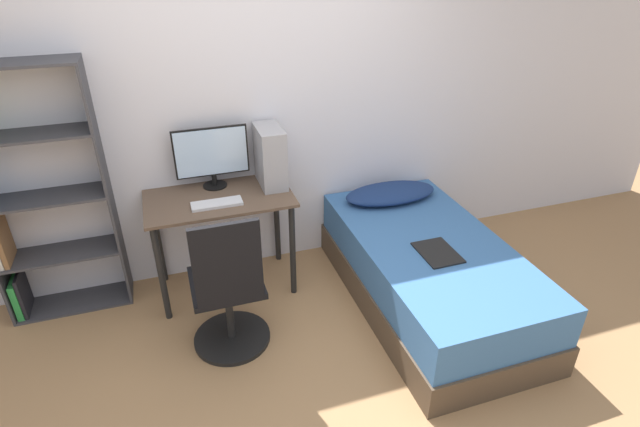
% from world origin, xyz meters
% --- Properties ---
extents(ground_plane, '(14.00, 14.00, 0.00)m').
position_xyz_m(ground_plane, '(0.00, 0.00, 0.00)').
color(ground_plane, '#9E754C').
extents(wall_back, '(8.00, 0.05, 2.50)m').
position_xyz_m(wall_back, '(0.00, 1.57, 1.25)').
color(wall_back, silver).
rests_on(wall_back, ground_plane).
extents(desk, '(1.02, 0.57, 0.77)m').
position_xyz_m(desk, '(-0.33, 1.26, 0.64)').
color(desk, brown).
rests_on(desk, ground_plane).
extents(bookshelf, '(0.79, 0.29, 1.75)m').
position_xyz_m(bookshelf, '(-1.54, 1.40, 0.83)').
color(bookshelf, '#38383D').
rests_on(bookshelf, ground_plane).
extents(office_chair, '(0.51, 0.51, 1.01)m').
position_xyz_m(office_chair, '(-0.40, 0.59, 0.40)').
color(office_chair, black).
rests_on(office_chair, ground_plane).
extents(bed, '(0.99, 1.87, 0.52)m').
position_xyz_m(bed, '(1.02, 0.61, 0.26)').
color(bed, '#4C3D2D').
rests_on(bed, ground_plane).
extents(pillow, '(0.76, 0.36, 0.11)m').
position_xyz_m(pillow, '(1.02, 1.28, 0.57)').
color(pillow, navy).
rests_on(pillow, bed).
extents(magazine, '(0.24, 0.32, 0.01)m').
position_xyz_m(magazine, '(0.98, 0.47, 0.52)').
color(magazine, black).
rests_on(magazine, bed).
extents(monitor, '(0.52, 0.17, 0.45)m').
position_xyz_m(monitor, '(-0.33, 1.44, 1.02)').
color(monitor, black).
rests_on(monitor, desk).
extents(keyboard, '(0.34, 0.12, 0.02)m').
position_xyz_m(keyboard, '(-0.36, 1.14, 0.78)').
color(keyboard, silver).
rests_on(keyboard, desk).
extents(pc_tower, '(0.18, 0.34, 0.43)m').
position_xyz_m(pc_tower, '(0.07, 1.35, 0.99)').
color(pc_tower, '#99999E').
rests_on(pc_tower, desk).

